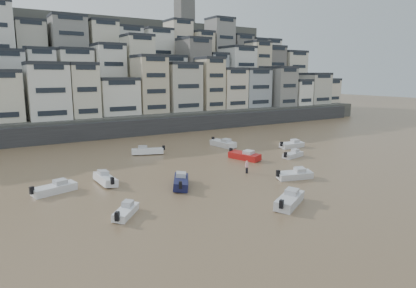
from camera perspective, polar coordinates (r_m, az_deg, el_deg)
harbor_wall at (r=80.98m, az=-12.80°, el=2.34°), size 140.00×3.00×3.50m
hillside at (r=119.69m, az=-17.32°, el=10.12°), size 141.04×66.00×50.00m
boat_a at (r=38.60m, az=12.44°, el=-8.10°), size 5.94×4.48×1.57m
boat_b at (r=48.21m, az=13.22°, el=-4.49°), size 5.25×2.90×1.36m
boat_c at (r=43.94m, az=-4.19°, el=-5.58°), size 4.38×5.88×1.55m
boat_d at (r=60.67m, az=12.95°, el=-1.45°), size 4.75×2.43×1.24m
boat_e at (r=57.89m, az=5.63°, el=-1.62°), size 3.29×6.14×1.59m
boat_f at (r=46.72m, az=-15.53°, el=-5.02°), size 1.88×5.42×1.47m
boat_g at (r=68.62m, az=12.79°, el=0.02°), size 5.31×1.84×1.44m
boat_h at (r=62.26m, az=-9.30°, el=-0.87°), size 5.99×3.73×1.55m
boat_i at (r=67.93m, az=2.32°, el=0.26°), size 2.70×6.28×1.66m
boat_j at (r=35.91m, az=-12.54°, el=-9.88°), size 3.88×4.19×1.18m
boat_k at (r=44.88m, az=-22.56°, el=-6.12°), size 5.50×3.12×1.43m
person_pink at (r=49.92m, az=5.99°, el=-3.52°), size 0.44×0.44×1.74m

